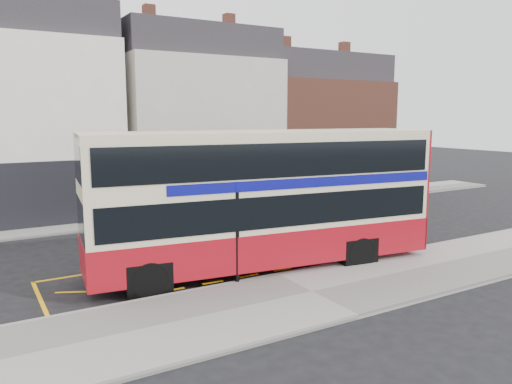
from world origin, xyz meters
TOP-DOWN VIEW (x-y plane):
  - ground at (0.00, 0.00)m, footprint 120.00×120.00m
  - pavement at (0.00, -2.30)m, footprint 40.00×4.00m
  - kerb at (0.00, -0.38)m, footprint 40.00×0.15m
  - far_pavement at (0.00, 11.00)m, footprint 50.00×3.00m
  - road_markings at (0.00, 1.60)m, footprint 14.00×3.40m
  - terrace_left at (-5.50, 14.99)m, footprint 8.00×8.01m
  - terrace_green_shop at (3.50, 14.99)m, footprint 9.00×8.01m
  - terrace_right at (12.50, 14.99)m, footprint 9.00×8.01m
  - double_decker_bus at (0.21, 0.72)m, footprint 12.23×4.20m
  - bus_stop_post at (-1.44, -0.39)m, footprint 0.78×0.13m
  - car_grey at (1.08, 8.41)m, footprint 3.95×1.48m
  - car_white at (10.64, 9.21)m, footprint 5.29×3.44m
  - street_tree_right at (4.09, 11.22)m, footprint 2.52×2.52m

SIDE VIEW (x-z plane):
  - ground at x=0.00m, z-range 0.00..0.00m
  - road_markings at x=0.00m, z-range 0.00..0.01m
  - pavement at x=0.00m, z-range 0.00..0.15m
  - kerb at x=0.00m, z-range 0.00..0.15m
  - far_pavement at x=0.00m, z-range 0.00..0.15m
  - car_grey at x=1.08m, z-range 0.00..1.29m
  - car_white at x=10.64m, z-range 0.00..1.42m
  - bus_stop_post at x=-1.44m, z-range 0.46..3.60m
  - double_decker_bus at x=0.21m, z-range 0.12..4.91m
  - street_tree_right at x=4.09m, z-range 0.99..6.43m
  - terrace_right at x=12.50m, z-range -0.58..9.72m
  - terrace_green_shop at x=3.50m, z-range -0.58..10.72m
  - terrace_left at x=-5.50m, z-range -0.58..11.22m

